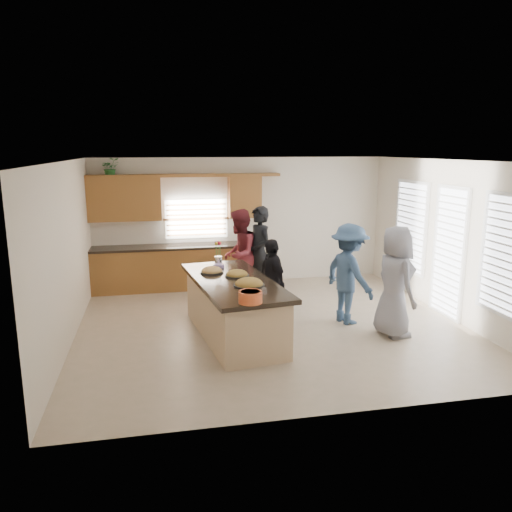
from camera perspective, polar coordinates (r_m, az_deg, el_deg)
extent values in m
plane|color=#C9B096|center=(8.69, 1.77, -7.94)|extent=(6.50, 6.50, 0.00)
cube|color=silver|center=(11.21, -1.71, 4.05)|extent=(6.50, 0.02, 2.80)
cube|color=silver|center=(5.52, 9.07, -4.76)|extent=(6.50, 0.02, 2.80)
cube|color=silver|center=(8.21, -20.83, 0.20)|extent=(0.02, 6.00, 2.80)
cube|color=silver|center=(9.59, 21.11, 1.83)|extent=(0.02, 6.00, 2.80)
cube|color=white|center=(8.16, 1.91, 10.85)|extent=(6.50, 6.00, 0.02)
cube|color=brown|center=(10.93, -8.78, -1.37)|extent=(3.65, 0.62, 0.90)
cube|color=black|center=(10.83, -8.86, 1.07)|extent=(3.70, 0.65, 0.05)
cube|color=brown|center=(10.82, -14.80, 6.29)|extent=(1.50, 0.36, 0.90)
cube|color=brown|center=(10.98, -1.31, 6.77)|extent=(0.70, 0.36, 0.90)
cube|color=brown|center=(10.79, -8.09, 9.11)|extent=(4.05, 0.40, 0.06)
cube|color=brown|center=(11.03, -6.81, 4.23)|extent=(1.35, 0.08, 0.85)
cube|color=white|center=(10.67, 17.26, 3.22)|extent=(0.06, 1.10, 1.75)
cube|color=white|center=(9.53, 21.17, 0.38)|extent=(0.06, 0.85, 2.25)
cube|color=white|center=(8.29, 26.83, -0.03)|extent=(0.06, 1.10, 1.75)
cube|color=tan|center=(8.09, -2.54, -6.21)|extent=(1.33, 2.61, 0.88)
cube|color=black|center=(7.95, -2.57, -2.96)|extent=(1.51, 2.83, 0.07)
cube|color=black|center=(8.22, -2.51, -8.85)|extent=(1.24, 2.52, 0.08)
cylinder|color=black|center=(7.58, -0.81, -3.33)|extent=(0.47, 0.47, 0.02)
ellipsoid|color=#A87E34|center=(7.58, -0.81, -3.21)|extent=(0.43, 0.43, 0.19)
cylinder|color=black|center=(8.14, -2.18, -2.24)|extent=(0.39, 0.39, 0.02)
ellipsoid|color=#A87E34|center=(8.14, -2.18, -2.12)|extent=(0.35, 0.35, 0.16)
cylinder|color=black|center=(8.39, -5.06, -1.84)|extent=(0.39, 0.39, 0.02)
ellipsoid|color=tan|center=(8.39, -5.07, -1.72)|extent=(0.35, 0.35, 0.16)
cylinder|color=#E45929|center=(6.75, -0.65, -4.71)|extent=(0.32, 0.32, 0.16)
cylinder|color=beige|center=(6.74, -0.65, -4.22)|extent=(0.27, 0.27, 0.04)
cylinder|color=white|center=(7.16, 0.98, -4.02)|extent=(0.07, 0.07, 0.09)
cylinder|color=#BC95D9|center=(8.76, -4.28, -1.12)|extent=(0.19, 0.19, 0.06)
cylinder|color=silver|center=(8.92, -4.32, -0.54)|extent=(0.13, 0.13, 0.16)
imported|color=#307930|center=(10.79, -16.31, 9.65)|extent=(0.44, 0.41, 0.40)
imported|color=black|center=(9.95, 0.34, 0.31)|extent=(0.63, 0.79, 1.88)
imported|color=maroon|center=(9.98, -1.89, 0.17)|extent=(0.97, 1.08, 1.82)
imported|color=black|center=(8.68, 1.77, -2.84)|extent=(0.53, 0.92, 1.48)
imported|color=#314B6B|center=(8.75, 10.59, -2.03)|extent=(0.95, 1.27, 1.75)
imported|color=gray|center=(8.30, 15.60, -2.84)|extent=(0.64, 0.92, 1.80)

